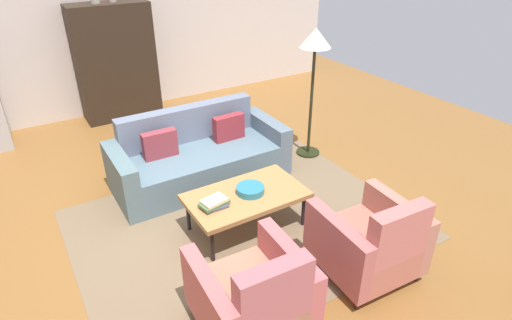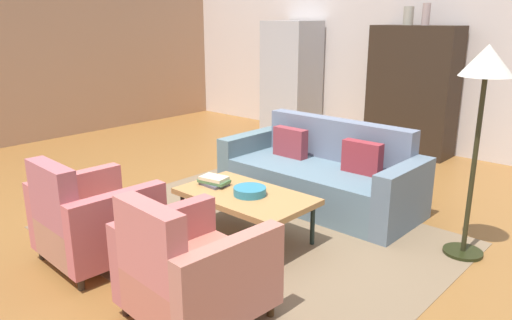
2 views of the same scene
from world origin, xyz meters
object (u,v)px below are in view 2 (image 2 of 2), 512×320
book_stack (214,181)px  cabinet (412,91)px  floor_lamp (485,81)px  fruit_bowl (250,191)px  couch (322,176)px  vase_tall (408,16)px  refrigerator (291,78)px  vase_round (426,14)px  armchair_left (90,222)px  coffee_table (246,197)px  armchair_right (188,273)px

book_stack → cabinet: bearing=87.9°
floor_lamp → fruit_bowl: bearing=-147.1°
couch → floor_lamp: (1.57, -0.20, 1.16)m
vase_tall → refrigerator: size_ratio=0.13×
vase_round → refrigerator: vase_round is taller
couch → vase_tall: (-0.38, 2.51, 1.64)m
refrigerator → floor_lamp: size_ratio=1.08×
armchair_left → book_stack: (0.23, 1.14, 0.12)m
couch → refrigerator: (-2.33, 2.41, 0.64)m
book_stack → floor_lamp: 2.41m
couch → coffee_table: couch is taller
armchair_left → armchair_right: (1.20, 0.00, 0.00)m
couch → vase_tall: size_ratio=8.44×
armchair_right → vase_tall: vase_tall is taller
fruit_bowl → coffee_table: bearing=-180.0°
cabinet → vase_round: 1.05m
couch → cabinet: cabinet is taller
vase_tall → vase_round: vase_round is taller
fruit_bowl → cabinet: size_ratio=0.16×
floor_lamp → armchair_right: bearing=-114.5°
vase_round → refrigerator: (-2.20, -0.10, -1.02)m
coffee_table → refrigerator: size_ratio=0.65×
coffee_table → armchair_right: 1.31m
coffee_table → vase_round: 4.01m
fruit_bowl → vase_tall: 4.00m
armchair_right → cabinet: (-0.83, 4.86, 0.56)m
couch → refrigerator: refrigerator is taller
armchair_right → cabinet: 4.96m
armchair_left → cabinet: size_ratio=0.49×
fruit_bowl → floor_lamp: 2.07m
refrigerator → cabinet: bearing=2.9°
refrigerator → vase_round: bearing=2.6°
armchair_left → vase_tall: bearing=90.1°
couch → armchair_left: bearing=75.8°
armchair_left → book_stack: size_ratio=2.92×
couch → cabinet: size_ratio=1.17×
fruit_bowl → refrigerator: bearing=123.5°
book_stack → floor_lamp: size_ratio=0.17×
armchair_left → floor_lamp: floor_lamp is taller
couch → book_stack: 1.28m
coffee_table → floor_lamp: 2.14m
fruit_bowl → armchair_left: bearing=-119.3°
coffee_table → vase_tall: bearing=95.9°
armchair_left → cabinet: bearing=88.3°
coffee_table → vase_tall: 4.02m
book_stack → vase_tall: bearing=90.2°
couch → vase_tall: bearing=-81.2°
vase_tall → couch: bearing=-81.3°
vase_round → couch: bearing=-87.0°
coffee_table → vase_tall: vase_tall is taller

